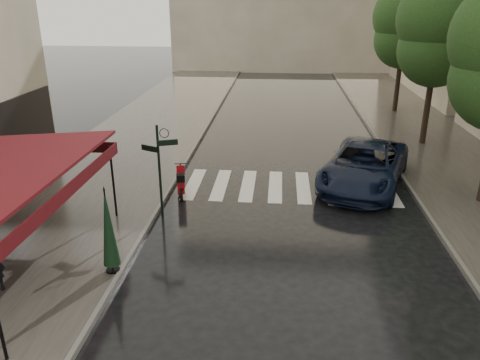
# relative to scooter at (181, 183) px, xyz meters

# --- Properties ---
(ground) EXTENTS (120.00, 120.00, 0.00)m
(ground) POSITION_rel_scooter_xyz_m (0.95, -4.85, -0.48)
(ground) COLOR black
(ground) RESTS_ON ground
(sidewalk_near) EXTENTS (6.00, 60.00, 0.12)m
(sidewalk_near) POSITION_rel_scooter_xyz_m (-3.55, 7.15, -0.42)
(sidewalk_near) COLOR #38332D
(sidewalk_near) RESTS_ON ground
(sidewalk_far) EXTENTS (5.50, 60.00, 0.12)m
(sidewalk_far) POSITION_rel_scooter_xyz_m (11.20, 7.15, -0.42)
(sidewalk_far) COLOR #38332D
(sidewalk_far) RESTS_ON ground
(curb_near) EXTENTS (0.12, 60.00, 0.16)m
(curb_near) POSITION_rel_scooter_xyz_m (-0.50, 7.15, -0.40)
(curb_near) COLOR #595651
(curb_near) RESTS_ON ground
(curb_far) EXTENTS (0.12, 60.00, 0.16)m
(curb_far) POSITION_rel_scooter_xyz_m (8.40, 7.15, -0.40)
(curb_far) COLOR #595651
(curb_far) RESTS_ON ground
(crosswalk) EXTENTS (7.85, 3.20, 0.01)m
(crosswalk) POSITION_rel_scooter_xyz_m (3.92, 1.15, -0.47)
(crosswalk) COLOR silver
(crosswalk) RESTS_ON ground
(signpost) EXTENTS (1.17, 0.29, 3.10)m
(signpost) POSITION_rel_scooter_xyz_m (-0.24, -1.85, 1.35)
(signpost) COLOR black
(signpost) RESTS_ON ground
(tree_mid) EXTENTS (3.80, 3.80, 8.34)m
(tree_mid) POSITION_rel_scooter_xyz_m (10.45, 7.15, 5.11)
(tree_mid) COLOR black
(tree_mid) RESTS_ON sidewalk_far
(tree_far) EXTENTS (3.80, 3.80, 8.16)m
(tree_far) POSITION_rel_scooter_xyz_m (10.65, 14.15, 4.98)
(tree_far) COLOR black
(tree_far) RESTS_ON sidewalk_far
(scooter) EXTENTS (0.60, 1.55, 1.03)m
(scooter) POSITION_rel_scooter_xyz_m (0.00, 0.00, 0.00)
(scooter) COLOR black
(scooter) RESTS_ON ground
(parked_car) EXTENTS (4.45, 6.38, 1.62)m
(parked_car) POSITION_rel_scooter_xyz_m (6.73, 1.55, 0.33)
(parked_car) COLOR black
(parked_car) RESTS_ON ground
(parasol_back) EXTENTS (0.43, 0.43, 2.31)m
(parasol_back) POSITION_rel_scooter_xyz_m (-0.70, -5.33, 0.88)
(parasol_back) COLOR black
(parasol_back) RESTS_ON sidewalk_near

